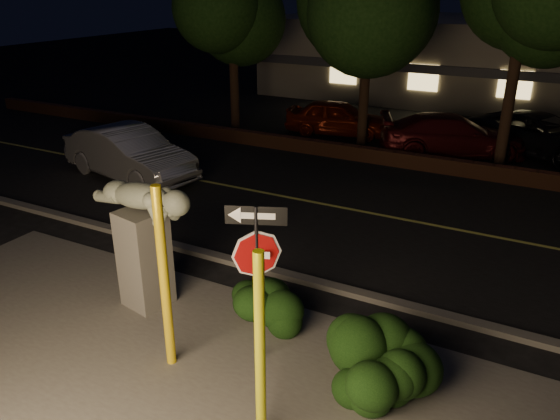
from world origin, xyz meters
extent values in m
plane|color=black|center=(0.00, 10.00, 0.00)|extent=(90.00, 90.00, 0.00)
cube|color=#4C4944|center=(0.00, -1.00, 0.01)|extent=(14.00, 6.00, 0.02)
cube|color=black|center=(0.00, 7.00, 0.01)|extent=(80.00, 8.00, 0.01)
cube|color=#ADAB45|center=(0.00, 7.00, 0.02)|extent=(80.00, 0.12, 0.00)
cube|color=#4C4944|center=(0.00, 2.90, 0.06)|extent=(80.00, 0.25, 0.12)
cube|color=#442415|center=(0.00, 11.30, 0.25)|extent=(40.00, 0.35, 0.50)
cube|color=black|center=(0.00, 17.00, 0.01)|extent=(40.00, 12.00, 0.01)
cube|color=#71685B|center=(0.00, 25.00, 2.00)|extent=(22.00, 10.00, 4.00)
cube|color=#333338|center=(0.00, 19.90, 2.00)|extent=(22.00, 0.20, 0.40)
cube|color=#FFD87F|center=(-6.00, 19.95, 1.60)|extent=(1.40, 0.08, 1.20)
cube|color=#FFD87F|center=(-2.00, 19.95, 1.60)|extent=(1.40, 0.08, 1.20)
cube|color=#FFD87F|center=(2.00, 19.95, 1.60)|extent=(1.40, 0.08, 1.20)
cylinder|color=black|center=(-8.00, 13.00, 1.88)|extent=(0.36, 0.36, 3.75)
cylinder|color=black|center=(-2.50, 13.20, 2.12)|extent=(0.36, 0.36, 4.25)
cylinder|color=black|center=(2.50, 12.80, 2.00)|extent=(0.36, 0.36, 4.00)
cylinder|color=yellow|center=(-0.78, -0.43, 1.54)|extent=(0.15, 0.15, 3.08)
cylinder|color=yellow|center=(1.28, -1.09, 1.41)|extent=(0.14, 0.14, 2.83)
cylinder|color=black|center=(0.43, 0.29, 1.36)|extent=(0.06, 0.06, 2.72)
cube|color=white|center=(0.43, 0.29, 1.95)|extent=(0.39, 0.18, 0.12)
cube|color=black|center=(0.43, 0.29, 2.58)|extent=(0.86, 0.38, 0.29)
cube|color=white|center=(0.43, 0.29, 2.58)|extent=(0.55, 0.24, 0.12)
cube|color=#4C4944|center=(-2.28, 0.78, 0.96)|extent=(0.88, 0.88, 1.93)
sphere|color=slate|center=(-1.25, 0.58, 2.35)|extent=(0.45, 0.45, 0.45)
ellipsoid|color=black|center=(-0.04, 1.31, 0.46)|extent=(1.82, 0.99, 0.91)
ellipsoid|color=black|center=(2.40, 0.80, 0.61)|extent=(2.06, 1.48, 1.21)
ellipsoid|color=black|center=(2.46, 0.23, 0.44)|extent=(1.44, 1.12, 0.88)
imported|color=silver|center=(-7.63, 6.24, 0.80)|extent=(5.07, 2.61, 1.59)
imported|color=#6A1708|center=(-3.88, 14.15, 0.70)|extent=(4.33, 2.30, 1.40)
imported|color=#430D0F|center=(0.78, 13.40, 0.73)|extent=(5.42, 3.80, 1.46)
imported|color=black|center=(3.50, 14.98, 0.72)|extent=(5.71, 4.41, 1.44)
camera|label=1|loc=(4.16, -6.00, 5.74)|focal=35.00mm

